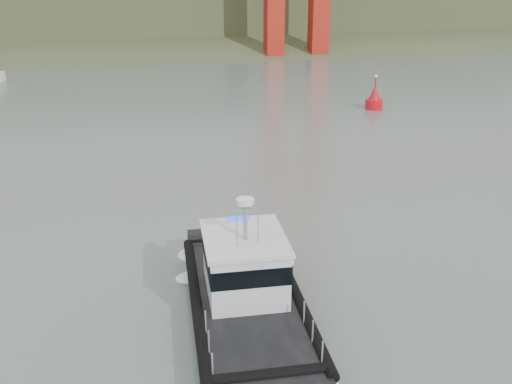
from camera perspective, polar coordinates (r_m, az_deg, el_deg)
ground at (r=28.13m, az=4.50°, el=-10.06°), size 400.00×400.00×0.00m
headlands at (r=148.67m, az=-10.49°, el=18.28°), size 500.00×105.36×27.12m
patrol_boat at (r=25.57m, az=-1.01°, el=-9.60°), size 5.10×12.46×5.94m
nav_buoy at (r=65.25m, az=11.74°, el=9.04°), size 1.93×1.93×4.01m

